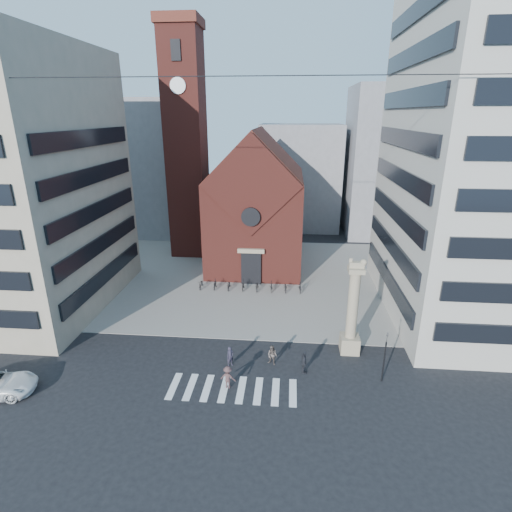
% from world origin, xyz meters
% --- Properties ---
extents(ground, '(120.00, 120.00, 0.00)m').
position_xyz_m(ground, '(0.00, 0.00, 0.00)').
color(ground, black).
rests_on(ground, ground).
extents(piazza, '(46.00, 30.00, 0.05)m').
position_xyz_m(piazza, '(0.00, 19.00, 0.03)').
color(piazza, gray).
rests_on(piazza, ground).
extents(zebra_crossing, '(10.20, 3.20, 0.01)m').
position_xyz_m(zebra_crossing, '(0.55, -3.00, 0.01)').
color(zebra_crossing, white).
rests_on(zebra_crossing, ground).
extents(church, '(12.00, 16.65, 18.00)m').
position_xyz_m(church, '(0.00, 25.04, 7.98)').
color(church, maroon).
rests_on(church, ground).
extents(campanile, '(5.50, 5.50, 31.20)m').
position_xyz_m(campanile, '(-10.00, 28.00, 15.74)').
color(campanile, maroon).
rests_on(campanile, ground).
extents(building_left, '(18.00, 20.00, 26.00)m').
position_xyz_m(building_left, '(-24.00, 10.00, 13.00)').
color(building_left, tan).
rests_on(building_left, ground).
extents(building_right, '(18.00, 22.00, 32.00)m').
position_xyz_m(building_right, '(24.00, 12.00, 16.00)').
color(building_right, '#A8A498').
rests_on(building_right, ground).
extents(bg_block_left, '(16.00, 14.00, 22.00)m').
position_xyz_m(bg_block_left, '(-20.00, 40.00, 11.00)').
color(bg_block_left, gray).
rests_on(bg_block_left, ground).
extents(bg_block_mid, '(14.00, 12.00, 18.00)m').
position_xyz_m(bg_block_mid, '(6.00, 45.00, 9.00)').
color(bg_block_mid, gray).
rests_on(bg_block_mid, ground).
extents(bg_block_right, '(16.00, 14.00, 24.00)m').
position_xyz_m(bg_block_right, '(22.00, 42.00, 12.00)').
color(bg_block_right, gray).
rests_on(bg_block_right, ground).
extents(lion_column, '(1.63, 1.60, 8.68)m').
position_xyz_m(lion_column, '(10.01, 3.00, 3.46)').
color(lion_column, tan).
rests_on(lion_column, ground).
extents(traffic_light, '(0.13, 0.16, 4.30)m').
position_xyz_m(traffic_light, '(12.00, -1.00, 2.29)').
color(traffic_light, black).
rests_on(traffic_light, ground).
extents(pedestrian_0, '(0.75, 0.75, 1.75)m').
position_xyz_m(pedestrian_0, '(-0.06, -0.03, 0.88)').
color(pedestrian_0, '#2C2737').
rests_on(pedestrian_0, ground).
extents(pedestrian_1, '(1.04, 0.95, 1.73)m').
position_xyz_m(pedestrian_1, '(3.38, 0.47, 0.86)').
color(pedestrian_1, '#5A4E48').
rests_on(pedestrian_1, ground).
extents(pedestrian_2, '(0.63, 1.19, 1.94)m').
position_xyz_m(pedestrian_2, '(5.96, -0.48, 0.97)').
color(pedestrian_2, '#23242A').
rests_on(pedestrian_2, ground).
extents(pedestrian_3, '(1.27, 0.85, 1.83)m').
position_xyz_m(pedestrian_3, '(0.18, -2.79, 0.92)').
color(pedestrian_3, '#483030').
rests_on(pedestrian_3, ground).
extents(scooter_0, '(0.73, 1.90, 0.99)m').
position_xyz_m(scooter_0, '(-5.82, 15.06, 0.54)').
color(scooter_0, black).
rests_on(scooter_0, piazza).
extents(scooter_1, '(0.58, 1.84, 1.09)m').
position_xyz_m(scooter_1, '(-4.15, 15.06, 0.60)').
color(scooter_1, black).
rests_on(scooter_1, piazza).
extents(scooter_2, '(0.73, 1.90, 0.99)m').
position_xyz_m(scooter_2, '(-2.47, 15.06, 0.54)').
color(scooter_2, black).
rests_on(scooter_2, piazza).
extents(scooter_3, '(0.58, 1.84, 1.09)m').
position_xyz_m(scooter_3, '(-0.80, 15.06, 0.60)').
color(scooter_3, black).
rests_on(scooter_3, piazza).
extents(scooter_4, '(0.73, 1.90, 0.99)m').
position_xyz_m(scooter_4, '(0.88, 15.06, 0.54)').
color(scooter_4, black).
rests_on(scooter_4, piazza).
extents(scooter_5, '(0.58, 1.84, 1.09)m').
position_xyz_m(scooter_5, '(2.55, 15.06, 0.60)').
color(scooter_5, black).
rests_on(scooter_5, piazza).
extents(scooter_6, '(0.73, 1.90, 0.99)m').
position_xyz_m(scooter_6, '(4.23, 15.06, 0.54)').
color(scooter_6, black).
rests_on(scooter_6, piazza).
extents(scooter_7, '(0.58, 1.84, 1.09)m').
position_xyz_m(scooter_7, '(5.91, 15.06, 0.60)').
color(scooter_7, black).
rests_on(scooter_7, piazza).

